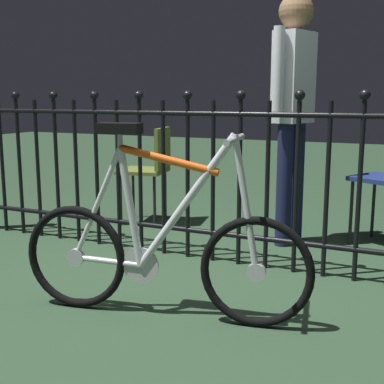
% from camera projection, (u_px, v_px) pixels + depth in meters
% --- Properties ---
extents(ground_plane, '(20.00, 20.00, 0.00)m').
position_uv_depth(ground_plane, '(171.00, 306.00, 2.60)').
color(ground_plane, '#2C462E').
extents(iron_fence, '(4.17, 0.07, 1.13)m').
position_uv_depth(iron_fence, '(220.00, 173.00, 3.21)').
color(iron_fence, black).
rests_on(iron_fence, ground).
extents(bicycle, '(1.40, 0.41, 0.93)m').
position_uv_depth(bicycle, '(161.00, 250.00, 2.42)').
color(bicycle, black).
rests_on(bicycle, ground).
extents(chair_olive, '(0.43, 0.43, 0.80)m').
position_uv_depth(chair_olive, '(151.00, 165.00, 4.24)').
color(chair_olive, black).
rests_on(chair_olive, ground).
extents(person_visitor, '(0.26, 0.46, 1.73)m').
position_uv_depth(person_visitor, '(293.00, 97.00, 3.54)').
color(person_visitor, '#191E3F').
rests_on(person_visitor, ground).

